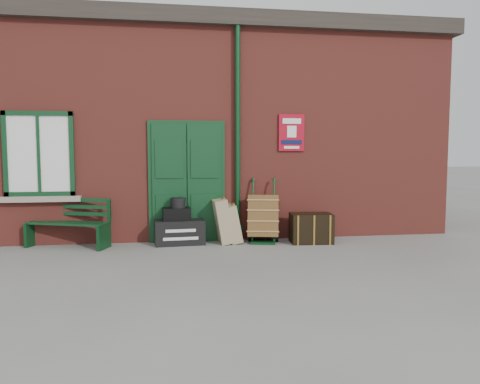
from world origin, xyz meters
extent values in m
plane|color=gray|center=(0.00, 0.00, 0.00)|extent=(80.00, 80.00, 0.00)
cube|color=brown|center=(0.00, 3.50, 2.00)|extent=(10.00, 4.00, 4.00)
cube|color=#38302B|center=(0.00, 3.50, 4.15)|extent=(10.30, 4.30, 0.30)
cube|color=#0E3419|center=(-0.30, 1.46, 1.10)|extent=(1.42, 0.12, 2.32)
cube|color=white|center=(-2.90, 1.45, 1.65)|extent=(1.20, 0.08, 1.50)
cylinder|color=#0D3418|center=(0.65, 1.42, 2.00)|extent=(0.10, 0.10, 4.00)
cube|color=#A30B1E|center=(1.70, 1.47, 2.05)|extent=(0.50, 0.03, 0.70)
cube|color=#0E3419|center=(-2.41, 1.25, 0.43)|extent=(1.49, 0.86, 0.04)
cube|color=#0E3419|center=(-2.34, 1.45, 0.70)|extent=(1.37, 0.54, 0.39)
cube|color=#0D3418|center=(-3.06, 1.49, 0.22)|extent=(0.21, 0.43, 0.43)
cube|color=#0D3418|center=(-1.76, 1.01, 0.22)|extent=(0.21, 0.43, 0.43)
cube|color=black|center=(-0.45, 1.25, 0.22)|extent=(0.93, 0.55, 0.45)
cube|color=black|center=(-0.50, 1.25, 0.56)|extent=(0.52, 0.39, 0.22)
cylinder|color=black|center=(-0.47, 1.25, 0.76)|extent=(0.29, 0.29, 0.18)
cube|color=tan|center=(0.34, 1.25, 0.41)|extent=(0.39, 0.59, 0.83)
cube|color=tan|center=(0.52, 1.25, 0.36)|extent=(0.36, 0.53, 0.71)
cube|color=#0D3418|center=(1.07, 1.08, 0.02)|extent=(0.51, 0.42, 0.05)
cylinder|color=#0D3418|center=(0.91, 1.28, 0.59)|extent=(0.11, 0.32, 1.15)
cylinder|color=#0D3418|center=(1.30, 1.19, 0.59)|extent=(0.11, 0.32, 1.15)
cylinder|color=black|center=(0.85, 1.31, 0.11)|extent=(0.09, 0.22, 0.22)
cylinder|color=black|center=(1.37, 1.20, 0.11)|extent=(0.09, 0.22, 0.22)
cube|color=brown|center=(1.10, 1.22, 0.47)|extent=(0.68, 0.72, 0.85)
cube|color=black|center=(1.96, 1.00, 0.27)|extent=(0.79, 0.55, 0.55)
camera|label=1|loc=(-0.66, -7.28, 1.70)|focal=35.00mm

